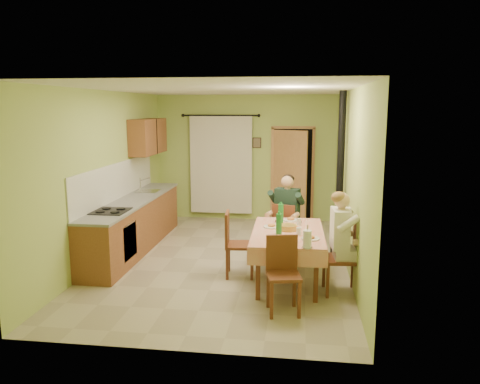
# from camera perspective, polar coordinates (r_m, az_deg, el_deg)

# --- Properties ---
(floor) EXTENTS (4.00, 6.00, 0.01)m
(floor) POSITION_cam_1_polar(r_m,az_deg,el_deg) (7.92, -1.91, -8.30)
(floor) COLOR tan
(floor) RESTS_ON ground
(room_shell) EXTENTS (4.04, 6.04, 2.82)m
(room_shell) POSITION_cam_1_polar(r_m,az_deg,el_deg) (7.55, -1.99, 4.92)
(room_shell) COLOR #B0C967
(room_shell) RESTS_ON ground
(kitchen_run) EXTENTS (0.64, 3.64, 1.56)m
(kitchen_run) POSITION_cam_1_polar(r_m,az_deg,el_deg) (8.59, -12.81, -3.73)
(kitchen_run) COLOR brown
(kitchen_run) RESTS_ON ground
(upper_cabinets) EXTENTS (0.35, 1.40, 0.70)m
(upper_cabinets) POSITION_cam_1_polar(r_m,az_deg,el_deg) (9.63, -11.11, 6.67)
(upper_cabinets) COLOR brown
(upper_cabinets) RESTS_ON room_shell
(curtain) EXTENTS (1.70, 0.07, 2.22)m
(curtain) POSITION_cam_1_polar(r_m,az_deg,el_deg) (10.54, -2.33, 3.39)
(curtain) COLOR black
(curtain) RESTS_ON ground
(doorway) EXTENTS (0.96, 0.44, 2.15)m
(doorway) POSITION_cam_1_polar(r_m,az_deg,el_deg) (10.40, 6.26, 2.07)
(doorway) COLOR black
(doorway) RESTS_ON ground
(dining_table) EXTENTS (1.07, 1.73, 0.76)m
(dining_table) POSITION_cam_1_polar(r_m,az_deg,el_deg) (6.92, 5.80, -7.80)
(dining_table) COLOR tan
(dining_table) RESTS_ON ground
(tableware) EXTENTS (0.82, 1.62, 0.33)m
(tableware) POSITION_cam_1_polar(r_m,az_deg,el_deg) (6.69, 6.03, -4.48)
(tableware) COLOR white
(tableware) RESTS_ON dining_table
(chair_far) EXTENTS (0.48, 0.48, 0.94)m
(chair_far) POSITION_cam_1_polar(r_m,az_deg,el_deg) (8.04, 5.60, -5.91)
(chair_far) COLOR brown
(chair_far) RESTS_ON ground
(chair_near) EXTENTS (0.47, 0.47, 0.95)m
(chair_near) POSITION_cam_1_polar(r_m,az_deg,el_deg) (5.95, 5.28, -11.81)
(chair_near) COLOR brown
(chair_near) RESTS_ON ground
(chair_right) EXTENTS (0.50, 0.50, 1.03)m
(chair_right) POSITION_cam_1_polar(r_m,az_deg,el_deg) (6.66, 12.31, -9.53)
(chair_right) COLOR brown
(chair_right) RESTS_ON ground
(chair_left) EXTENTS (0.46, 0.46, 0.99)m
(chair_left) POSITION_cam_1_polar(r_m,az_deg,el_deg) (7.14, -0.13, -7.94)
(chair_left) COLOR brown
(chair_left) RESTS_ON ground
(man_far) EXTENTS (0.64, 0.56, 1.39)m
(man_far) POSITION_cam_1_polar(r_m,az_deg,el_deg) (7.91, 5.70, -1.77)
(man_far) COLOR #192D23
(man_far) RESTS_ON chair_far
(man_right) EXTENTS (0.49, 0.60, 1.39)m
(man_right) POSITION_cam_1_polar(r_m,az_deg,el_deg) (6.48, 12.37, -4.65)
(man_right) COLOR silver
(man_right) RESTS_ON chair_right
(stove_flue) EXTENTS (0.24, 0.24, 2.80)m
(stove_flue) POSITION_cam_1_polar(r_m,az_deg,el_deg) (8.18, 12.01, -0.51)
(stove_flue) COLOR black
(stove_flue) RESTS_ON ground
(picture_back) EXTENTS (0.19, 0.03, 0.23)m
(picture_back) POSITION_cam_1_polar(r_m,az_deg,el_deg) (10.46, 2.07, 6.02)
(picture_back) COLOR black
(picture_back) RESTS_ON room_shell
(picture_right) EXTENTS (0.03, 0.31, 0.21)m
(picture_right) POSITION_cam_1_polar(r_m,az_deg,el_deg) (8.67, 12.38, 5.58)
(picture_right) COLOR brown
(picture_right) RESTS_ON room_shell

